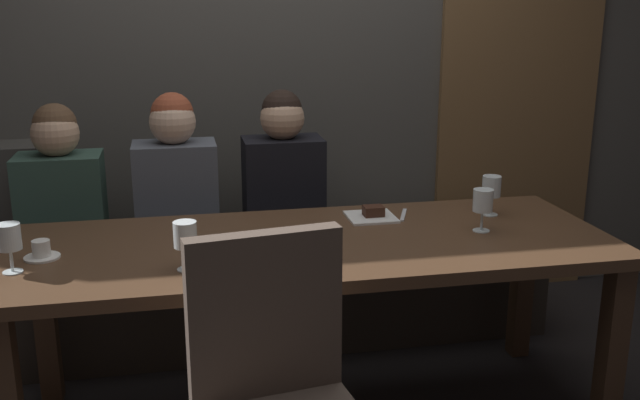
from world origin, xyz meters
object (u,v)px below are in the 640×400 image
at_px(wine_glass_near_left, 491,187).
at_px(espresso_cup, 41,251).
at_px(dessert_plate, 372,215).
at_px(diner_far_end, 283,177).
at_px(wine_glass_end_right, 9,238).
at_px(wine_glass_center_front, 185,236).
at_px(wine_glass_near_right, 483,203).
at_px(dining_table, 315,262).
at_px(diner_redhead, 61,192).
at_px(chair_near_side, 277,391).
at_px(diner_bearded, 176,183).
at_px(banquette_bench, 287,296).
at_px(fork_on_table, 403,215).

xyz_separation_m(wine_glass_near_left, espresso_cup, (-1.71, -0.18, -0.09)).
bearing_deg(dessert_plate, diner_far_end, 119.78).
bearing_deg(dessert_plate, wine_glass_end_right, -164.69).
height_order(wine_glass_center_front, wine_glass_near_right, same).
xyz_separation_m(wine_glass_near_left, wine_glass_end_right, (-1.79, -0.30, 0.00)).
height_order(wine_glass_center_front, wine_glass_end_right, same).
xyz_separation_m(dining_table, espresso_cup, (-0.95, -0.01, 0.11)).
bearing_deg(diner_far_end, diner_redhead, -178.96).
relative_size(chair_near_side, dessert_plate, 5.16).
xyz_separation_m(chair_near_side, dessert_plate, (0.52, 0.95, 0.20)).
distance_m(diner_bearded, wine_glass_end_right, 0.98).
distance_m(wine_glass_center_front, espresso_cup, 0.53).
bearing_deg(diner_bearded, diner_far_end, 3.64).
xyz_separation_m(banquette_bench, dessert_plate, (0.28, -0.47, 0.53)).
bearing_deg(chair_near_side, wine_glass_center_front, 113.85).
bearing_deg(wine_glass_end_right, dessert_plate, 15.31).
distance_m(banquette_bench, dessert_plate, 0.76).
distance_m(chair_near_side, espresso_cup, 1.02).
xyz_separation_m(dining_table, diner_bearded, (-0.49, 0.69, 0.16)).
bearing_deg(wine_glass_near_left, wine_glass_center_front, -162.41).
bearing_deg(chair_near_side, dining_table, 71.24).
xyz_separation_m(wine_glass_end_right, espresso_cup, (0.07, 0.12, -0.09)).
bearing_deg(wine_glass_end_right, fork_on_table, 14.24).
relative_size(diner_redhead, wine_glass_center_front, 4.42).
height_order(diner_redhead, wine_glass_end_right, diner_redhead).
relative_size(banquette_bench, diner_bearded, 3.29).
xyz_separation_m(diner_redhead, diner_far_end, (0.97, 0.02, 0.02)).
distance_m(dining_table, wine_glass_end_right, 1.05).
relative_size(banquette_bench, wine_glass_near_left, 15.24).
bearing_deg(diner_redhead, wine_glass_center_front, -61.05).
bearing_deg(diner_redhead, diner_bearded, -1.53).
bearing_deg(chair_near_side, dessert_plate, 61.01).
xyz_separation_m(chair_near_side, diner_far_end, (0.24, 1.45, 0.25)).
bearing_deg(wine_glass_near_left, chair_near_side, -138.53).
bearing_deg(espresso_cup, banquette_bench, 36.75).
distance_m(diner_bearded, dessert_plate, 0.90).
height_order(banquette_bench, espresso_cup, espresso_cup).
distance_m(wine_glass_near_left, wine_glass_near_right, 0.23).
distance_m(diner_bearded, diner_far_end, 0.49).
distance_m(diner_bearded, wine_glass_near_right, 1.34).
distance_m(diner_bearded, fork_on_table, 1.02).
height_order(chair_near_side, dessert_plate, chair_near_side).
relative_size(banquette_bench, wine_glass_near_right, 15.24).
height_order(dining_table, dessert_plate, dessert_plate).
bearing_deg(espresso_cup, chair_near_side, -45.39).
height_order(chair_near_side, diner_redhead, diner_redhead).
bearing_deg(wine_glass_near_left, dining_table, -167.33).
bearing_deg(fork_on_table, chair_near_side, -102.53).
distance_m(wine_glass_end_right, espresso_cup, 0.17).
relative_size(wine_glass_center_front, espresso_cup, 1.37).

